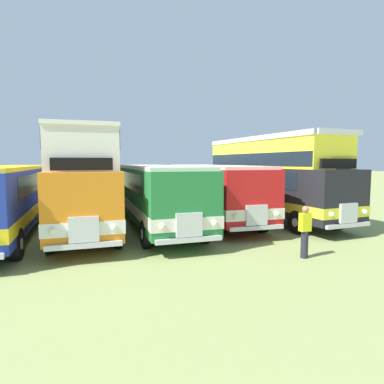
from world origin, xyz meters
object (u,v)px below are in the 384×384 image
object	(u,v)px
bus_sixth_in_row	(154,190)
bus_eighth_in_row	(270,177)
bus_fourth_in_row	(5,195)
bus_seventh_in_row	(212,188)
marshal_person	(305,231)
bus_fifth_in_row	(84,177)

from	to	relation	value
bus_sixth_in_row	bus_eighth_in_row	size ratio (longest dim) A/B	1.09
bus_fourth_in_row	bus_sixth_in_row	bearing A→B (deg)	0.21
bus_seventh_in_row	marshal_person	size ratio (longest dim) A/B	5.87
marshal_person	bus_fifth_in_row	bearing A→B (deg)	132.41
bus_sixth_in_row	bus_seventh_in_row	size ratio (longest dim) A/B	1.14
bus_sixth_in_row	bus_fourth_in_row	bearing A→B (deg)	-179.79
bus_seventh_in_row	bus_eighth_in_row	distance (m)	3.34
bus_fifth_in_row	bus_eighth_in_row	world-z (taller)	bus_eighth_in_row
bus_eighth_in_row	bus_fifth_in_row	bearing A→B (deg)	176.53
bus_fourth_in_row	bus_seventh_in_row	bearing A→B (deg)	1.79
bus_fourth_in_row	bus_seventh_in_row	size ratio (longest dim) A/B	1.15
bus_eighth_in_row	marshal_person	xyz separation A→B (m)	(-2.99, -6.82, -1.47)
bus_fifth_in_row	bus_sixth_in_row	world-z (taller)	bus_fifth_in_row
bus_eighth_in_row	bus_sixth_in_row	bearing A→B (deg)	178.10
bus_eighth_in_row	marshal_person	size ratio (longest dim) A/B	6.12
bus_fourth_in_row	bus_eighth_in_row	bearing A→B (deg)	-0.84
bus_fourth_in_row	bus_eighth_in_row	size ratio (longest dim) A/B	1.10
bus_eighth_in_row	bus_fourth_in_row	bearing A→B (deg)	179.16
bus_seventh_in_row	marshal_person	xyz separation A→B (m)	(0.26, -7.32, -0.86)
bus_sixth_in_row	bus_seventh_in_row	xyz separation A→B (m)	(3.26, 0.28, -0.01)
bus_fourth_in_row	bus_sixth_in_row	world-z (taller)	same
bus_fourth_in_row	bus_fifth_in_row	size ratio (longest dim) A/B	1.02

